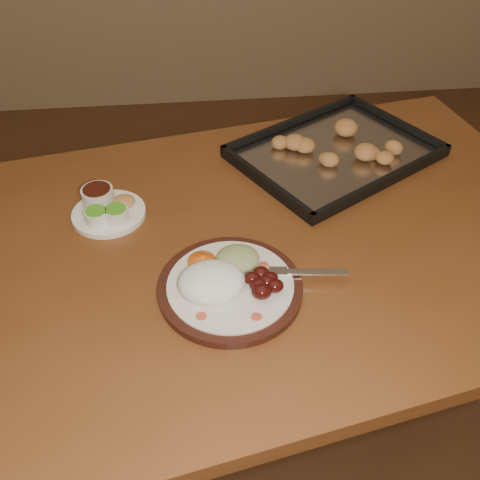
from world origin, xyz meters
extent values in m
plane|color=#57341D|center=(0.00, 0.00, 0.00)|extent=(4.00, 4.00, 0.00)
cube|color=brown|center=(0.17, -0.08, 0.73)|extent=(1.64, 1.17, 0.04)
cylinder|color=#4B3616|center=(0.77, 0.42, 0.35)|extent=(0.07, 0.07, 0.71)
cylinder|color=black|center=(0.15, -0.22, 0.76)|extent=(0.27, 0.27, 0.02)
cylinder|color=silver|center=(0.15, -0.22, 0.77)|extent=(0.24, 0.24, 0.01)
ellipsoid|color=#CB4730|center=(0.09, -0.29, 0.77)|extent=(0.02, 0.02, 0.00)
ellipsoid|color=#CB4730|center=(0.18, -0.31, 0.77)|extent=(0.02, 0.02, 0.00)
ellipsoid|color=#CB4730|center=(0.22, -0.18, 0.77)|extent=(0.02, 0.02, 0.00)
ellipsoid|color=#CB4730|center=(0.06, -0.21, 0.77)|extent=(0.02, 0.02, 0.00)
ellipsoid|color=white|center=(0.11, -0.23, 0.78)|extent=(0.13, 0.11, 0.06)
ellipsoid|color=#480C0A|center=(0.20, -0.24, 0.78)|extent=(0.03, 0.03, 0.03)
ellipsoid|color=#480C0A|center=(0.22, -0.23, 0.78)|extent=(0.03, 0.03, 0.03)
ellipsoid|color=#480C0A|center=(0.20, -0.21, 0.78)|extent=(0.03, 0.03, 0.03)
ellipsoid|color=#480C0A|center=(0.23, -0.25, 0.78)|extent=(0.03, 0.03, 0.03)
ellipsoid|color=#480C0A|center=(0.19, -0.23, 0.78)|extent=(0.03, 0.03, 0.03)
ellipsoid|color=#480C0A|center=(0.21, -0.24, 0.78)|extent=(0.03, 0.03, 0.03)
ellipsoid|color=#480C0A|center=(0.20, -0.26, 0.78)|extent=(0.03, 0.03, 0.03)
ellipsoid|color=tan|center=(0.17, -0.17, 0.78)|extent=(0.09, 0.08, 0.03)
cone|color=#DD5714|center=(0.10, -0.16, 0.78)|extent=(0.08, 0.08, 0.03)
cube|color=white|center=(0.31, -0.21, 0.77)|extent=(0.13, 0.03, 0.00)
cube|color=white|center=(0.24, -0.20, 0.77)|extent=(0.04, 0.03, 0.00)
cylinder|color=white|center=(0.21, -0.21, 0.77)|extent=(0.03, 0.01, 0.00)
cylinder|color=white|center=(0.22, -0.20, 0.77)|extent=(0.03, 0.01, 0.00)
cylinder|color=white|center=(0.22, -0.20, 0.77)|extent=(0.03, 0.01, 0.00)
cylinder|color=white|center=(0.22, -0.19, 0.77)|extent=(0.03, 0.01, 0.00)
cylinder|color=white|center=(-0.10, 0.03, 0.76)|extent=(0.16, 0.16, 0.01)
cylinder|color=white|center=(-0.12, 0.00, 0.78)|extent=(0.05, 0.05, 0.03)
cylinder|color=#4CA721|center=(-0.12, 0.00, 0.79)|extent=(0.04, 0.04, 0.00)
cylinder|color=white|center=(-0.08, 0.00, 0.78)|extent=(0.05, 0.05, 0.03)
cylinder|color=#4CA721|center=(-0.08, 0.00, 0.79)|extent=(0.04, 0.04, 0.00)
cylinder|color=silver|center=(-0.12, 0.06, 0.78)|extent=(0.07, 0.07, 0.04)
cylinder|color=#341009|center=(-0.12, 0.06, 0.80)|extent=(0.06, 0.06, 0.00)
ellipsoid|color=#D8984C|center=(-0.07, 0.05, 0.77)|extent=(0.05, 0.05, 0.02)
cube|color=black|center=(0.45, 0.21, 0.75)|extent=(0.57, 0.53, 0.01)
cube|color=black|center=(0.37, 0.35, 0.77)|extent=(0.41, 0.25, 0.02)
cube|color=black|center=(0.53, 0.07, 0.77)|extent=(0.41, 0.25, 0.02)
cube|color=black|center=(0.64, 0.33, 0.77)|extent=(0.19, 0.30, 0.02)
cube|color=black|center=(0.26, 0.10, 0.77)|extent=(0.19, 0.30, 0.02)
cube|color=silver|center=(0.45, 0.21, 0.76)|extent=(0.53, 0.49, 0.00)
ellipsoid|color=#CE8948|center=(0.50, 0.24, 0.78)|extent=(0.05, 0.05, 0.04)
ellipsoid|color=#CE8948|center=(0.51, 0.30, 0.78)|extent=(0.07, 0.07, 0.04)
ellipsoid|color=#CE8948|center=(0.42, 0.31, 0.78)|extent=(0.06, 0.06, 0.04)
ellipsoid|color=#CE8948|center=(0.38, 0.24, 0.78)|extent=(0.06, 0.06, 0.04)
ellipsoid|color=#CE8948|center=(0.35, 0.21, 0.78)|extent=(0.07, 0.07, 0.04)
ellipsoid|color=#CE8948|center=(0.40, 0.18, 0.78)|extent=(0.05, 0.05, 0.04)
ellipsoid|color=#CE8948|center=(0.39, 0.12, 0.78)|extent=(0.07, 0.07, 0.04)
ellipsoid|color=#CE8948|center=(0.48, 0.11, 0.78)|extent=(0.06, 0.06, 0.04)
ellipsoid|color=#CE8948|center=(0.52, 0.19, 0.78)|extent=(0.06, 0.06, 0.04)
ellipsoid|color=#CE8948|center=(0.55, 0.21, 0.78)|extent=(0.07, 0.07, 0.04)
camera|label=1|loc=(0.09, -0.91, 1.49)|focal=40.00mm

